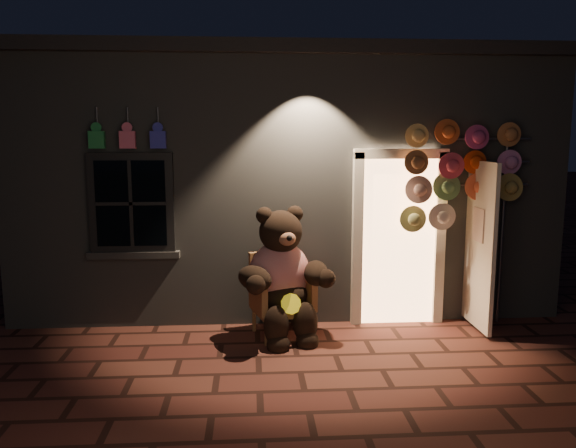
{
  "coord_description": "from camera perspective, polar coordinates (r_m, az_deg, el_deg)",
  "views": [
    {
      "loc": [
        -0.48,
        -5.31,
        2.35
      ],
      "look_at": [
        -0.06,
        1.0,
        1.35
      ],
      "focal_mm": 35.0,
      "sensor_mm": 36.0,
      "label": 1
    }
  ],
  "objects": [
    {
      "name": "hat_rack",
      "position": [
        7.06,
        17.05,
        5.11
      ],
      "size": [
        1.58,
        0.22,
        2.51
      ],
      "color": "#59595E",
      "rests_on": "ground"
    },
    {
      "name": "wicker_armchair",
      "position": [
        6.72,
        -0.83,
        -7.13
      ],
      "size": [
        0.79,
        0.75,
        0.97
      ],
      "rotation": [
        0.0,
        0.0,
        0.27
      ],
      "color": "olive",
      "rests_on": "ground"
    },
    {
      "name": "ground",
      "position": [
        5.82,
        1.28,
        -14.81
      ],
      "size": [
        60.0,
        60.0,
        0.0
      ],
      "primitive_type": "plane",
      "color": "brown",
      "rests_on": "ground"
    },
    {
      "name": "shop_building",
      "position": [
        9.33,
        -0.87,
        5.22
      ],
      "size": [
        7.3,
        5.95,
        3.51
      ],
      "color": "slate",
      "rests_on": "ground"
    },
    {
      "name": "teddy_bear",
      "position": [
        6.54,
        -0.59,
        -5.38
      ],
      "size": [
        1.13,
        1.02,
        1.62
      ],
      "rotation": [
        0.0,
        0.0,
        0.27
      ],
      "color": "red",
      "rests_on": "ground"
    }
  ]
}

